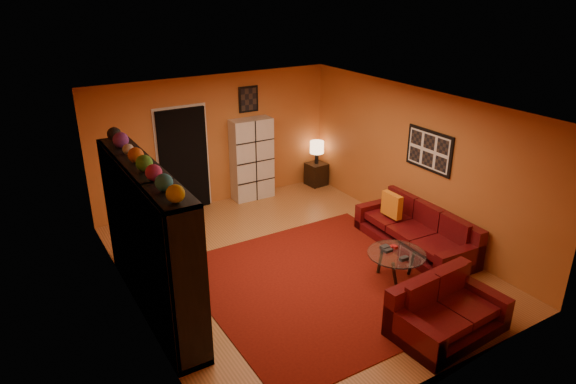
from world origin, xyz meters
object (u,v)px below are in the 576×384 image
storage_cabinet (252,159)px  loveseat (443,311)px  coffee_table (396,256)px  entertainment_unit (149,241)px  tv (152,243)px  table_lamp (317,148)px  bowl_chair (177,252)px  side_table (316,174)px  sofa (419,231)px

storage_cabinet → loveseat: bearing=-88.1°
coffee_table → storage_cabinet: (-0.39, 3.97, 0.45)m
loveseat → storage_cabinet: size_ratio=0.90×
entertainment_unit → tv: entertainment_unit is taller
tv → table_lamp: tv is taller
bowl_chair → side_table: 4.33m
side_table → table_lamp: table_lamp is taller
tv → table_lamp: bearing=-59.4°
storage_cabinet → table_lamp: storage_cabinet is taller
entertainment_unit → tv: bearing=54.4°
loveseat → bowl_chair: bearing=33.2°
entertainment_unit → tv: (0.05, 0.07, -0.07)m
loveseat → storage_cabinet: (-0.09, 5.22, 0.56)m
side_table → table_lamp: size_ratio=0.99×
storage_cabinet → coffee_table: bearing=-83.4°
coffee_table → bowl_chair: size_ratio=1.26×
sofa → bowl_chair: size_ratio=3.27×
loveseat → coffee_table: (0.30, 1.25, 0.11)m
tv → sofa: tv is taller
entertainment_unit → sofa: bearing=-7.5°
tv → storage_cabinet: storage_cabinet is taller
side_table → table_lamp: bearing=0.0°
entertainment_unit → sofa: (4.41, -0.58, -0.77)m
loveseat → storage_cabinet: bearing=-2.7°
tv → loveseat: tv is taller
sofa → table_lamp: table_lamp is taller
sofa → storage_cabinet: 3.72m
coffee_table → table_lamp: bearing=73.4°
bowl_chair → side_table: bearing=25.6°
storage_cabinet → bowl_chair: size_ratio=2.44×
tv → table_lamp: 5.20m
tv → loveseat: (3.01, -2.49, -0.69)m
tv → side_table: (4.47, 2.64, -0.73)m
sofa → bowl_chair: sofa is taller
sofa → storage_cabinet: storage_cabinet is taller
side_table → table_lamp: 0.61m
bowl_chair → tv: bearing=-126.2°
sofa → table_lamp: size_ratio=4.49×
storage_cabinet → side_table: storage_cabinet is taller
table_lamp → side_table: bearing=0.0°
storage_cabinet → bowl_chair: (-2.36, -1.96, -0.54)m
tv → bowl_chair: tv is taller
tv → bowl_chair: bearing=-36.2°
loveseat → tv: bearing=46.8°
entertainment_unit → table_lamp: 5.28m
coffee_table → table_lamp: (1.16, 3.89, 0.46)m
tv → side_table: tv is taller
entertainment_unit → loveseat: bearing=-38.3°
entertainment_unit → bowl_chair: bearing=53.8°
tv → side_table: 5.25m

